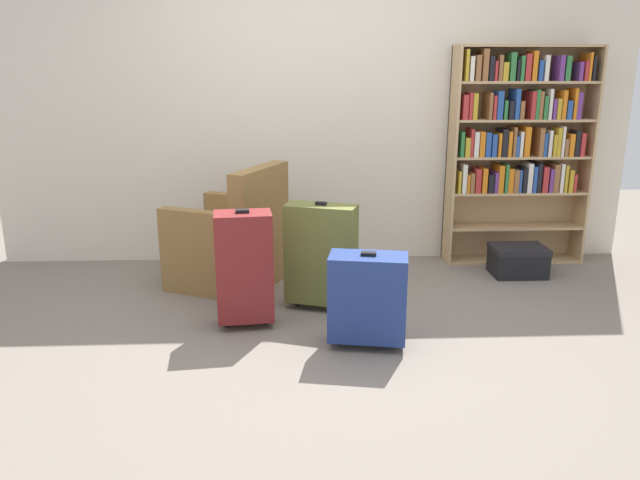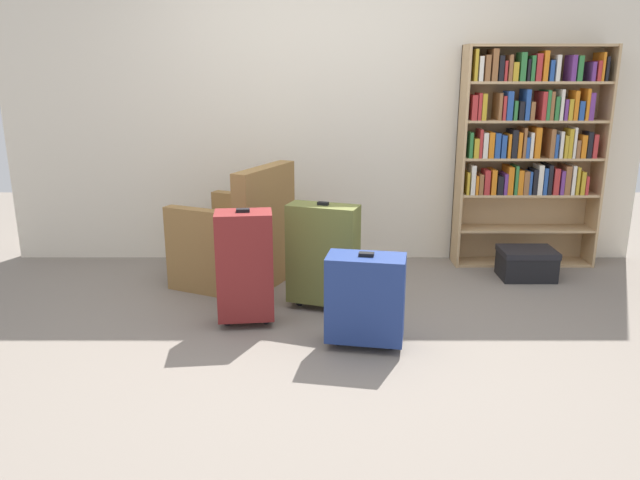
# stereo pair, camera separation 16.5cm
# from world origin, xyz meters

# --- Properties ---
(ground_plane) EXTENTS (9.13, 9.13, 0.00)m
(ground_plane) POSITION_xyz_m (0.00, 0.00, 0.00)
(ground_plane) COLOR slate
(back_wall) EXTENTS (5.22, 0.10, 2.60)m
(back_wall) POSITION_xyz_m (0.00, 1.75, 1.30)
(back_wall) COLOR beige
(back_wall) RESTS_ON ground
(bookshelf) EXTENTS (1.13, 0.27, 1.75)m
(bookshelf) POSITION_xyz_m (1.63, 1.56, 0.99)
(bookshelf) COLOR tan
(bookshelf) RESTS_ON ground
(armchair) EXTENTS (0.93, 0.93, 0.90)m
(armchair) POSITION_xyz_m (-0.65, 1.08, 0.32)
(armchair) COLOR olive
(armchair) RESTS_ON ground
(mug) EXTENTS (0.12, 0.08, 0.10)m
(mug) POSITION_xyz_m (-0.06, 0.94, 0.05)
(mug) COLOR red
(mug) RESTS_ON ground
(storage_box) EXTENTS (0.41, 0.31, 0.23)m
(storage_box) POSITION_xyz_m (1.57, 1.17, 0.12)
(storage_box) COLOR black
(storage_box) RESTS_ON ground
(suitcase_dark_red) EXTENTS (0.37, 0.26, 0.75)m
(suitcase_dark_red) POSITION_xyz_m (-0.50, 0.29, 0.39)
(suitcase_dark_red) COLOR maroon
(suitcase_dark_red) RESTS_ON ground
(suitcase_navy_blue) EXTENTS (0.48, 0.31, 0.57)m
(suitcase_navy_blue) POSITION_xyz_m (0.23, -0.03, 0.30)
(suitcase_navy_blue) COLOR navy
(suitcase_navy_blue) RESTS_ON ground
(suitcase_olive) EXTENTS (0.50, 0.34, 0.74)m
(suitcase_olive) POSITION_xyz_m (-0.01, 0.56, 0.38)
(suitcase_olive) COLOR brown
(suitcase_olive) RESTS_ON ground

